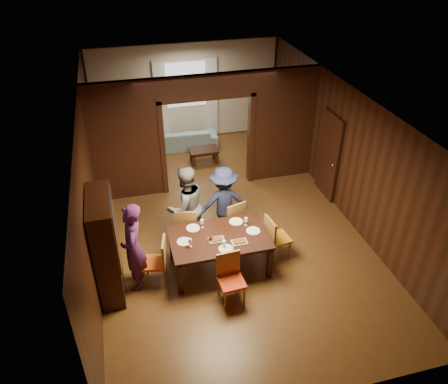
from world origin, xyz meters
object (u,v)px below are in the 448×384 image
object	(u,v)px
person_grey	(186,206)
chair_right	(278,237)
chair_far_r	(231,219)
hutch	(106,246)
coffee_table	(204,156)
chair_far_l	(187,225)
chair_near	(232,280)
sofa	(183,138)
person_purple	(133,248)
dining_table	(219,252)
person_navy	(224,202)
chair_left	(154,261)

from	to	relation	value
person_grey	chair_right	world-z (taller)	person_grey
chair_far_r	hutch	bearing A→B (deg)	2.64
coffee_table	chair_far_l	distance (m)	3.59
chair_far_r	chair_near	bearing A→B (deg)	57.94
person_grey	hutch	world-z (taller)	hutch
coffee_table	chair_right	bearing A→B (deg)	-82.01
sofa	chair_far_l	size ratio (longest dim) A/B	2.03
person_purple	dining_table	size ratio (longest dim) A/B	0.95
coffee_table	chair_near	world-z (taller)	chair_near
coffee_table	person_navy	bearing A→B (deg)	-94.66
person_grey	sofa	xyz separation A→B (m)	(0.69, 4.34, -0.61)
dining_table	sofa	bearing A→B (deg)	87.59
dining_table	chair_far_r	size ratio (longest dim) A/B	1.93
person_grey	chair_far_l	xyz separation A→B (m)	(-0.00, -0.10, -0.41)
chair_left	chair_far_r	world-z (taller)	same
sofa	chair_far_l	world-z (taller)	chair_far_l
chair_near	hutch	world-z (taller)	hutch
person_grey	coffee_table	world-z (taller)	person_grey
sofa	chair_far_l	xyz separation A→B (m)	(-0.69, -4.45, 0.20)
person_navy	chair_right	world-z (taller)	person_navy
sofa	chair_far_l	bearing A→B (deg)	84.02
person_navy	hutch	xyz separation A→B (m)	(-2.42, -1.10, 0.19)
chair_left	chair_near	bearing A→B (deg)	68.66
person_navy	coffee_table	xyz separation A→B (m)	(0.26, 3.21, -0.61)
coffee_table	chair_far_l	size ratio (longest dim) A/B	0.82
coffee_table	chair_left	world-z (taller)	chair_left
person_grey	person_navy	world-z (taller)	person_grey
sofa	hutch	bearing A→B (deg)	69.74
chair_right	hutch	size ratio (longest dim) A/B	0.48
person_navy	chair_left	distance (m)	1.99
dining_table	chair_far_r	xyz separation A→B (m)	(0.47, 0.85, 0.10)
person_navy	chair_near	size ratio (longest dim) A/B	1.67
chair_right	sofa	bearing A→B (deg)	1.66
dining_table	chair_far_l	bearing A→B (deg)	118.74
chair_right	hutch	xyz separation A→B (m)	(-3.27, -0.08, 0.52)
chair_left	dining_table	bearing A→B (deg)	105.63
person_purple	chair_far_l	world-z (taller)	person_purple
person_grey	hutch	size ratio (longest dim) A/B	0.90
person_purple	coffee_table	bearing A→B (deg)	157.77
person_navy	sofa	bearing A→B (deg)	-87.68
sofa	chair_near	bearing A→B (deg)	90.76
person_purple	person_navy	xyz separation A→B (m)	(1.96, 1.12, -0.08)
coffee_table	dining_table	bearing A→B (deg)	-98.30
person_navy	chair_near	world-z (taller)	person_navy
sofa	person_purple	bearing A→B (deg)	74.09
chair_right	dining_table	bearing A→B (deg)	82.22
person_navy	chair_left	size ratio (longest dim) A/B	1.67
chair_right	person_navy	bearing A→B (deg)	30.99
chair_far_l	person_grey	bearing A→B (deg)	-77.12
dining_table	chair_right	world-z (taller)	chair_right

